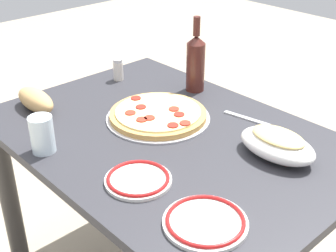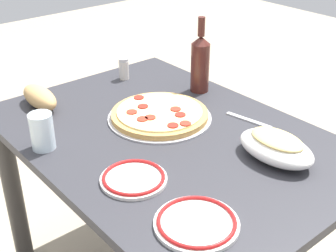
{
  "view_description": "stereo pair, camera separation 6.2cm",
  "coord_description": "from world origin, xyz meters",
  "px_view_note": "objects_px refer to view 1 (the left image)",
  "views": [
    {
      "loc": [
        -0.94,
        0.87,
        1.44
      ],
      "look_at": [
        0.0,
        0.0,
        0.74
      ],
      "focal_mm": 49.55,
      "sensor_mm": 36.0,
      "label": 1
    },
    {
      "loc": [
        -0.98,
        0.83,
        1.44
      ],
      "look_at": [
        0.0,
        0.0,
        0.74
      ],
      "focal_mm": 49.55,
      "sensor_mm": 36.0,
      "label": 2
    }
  ],
  "objects_px": {
    "side_plate_near": "(138,179)",
    "dining_table": "(168,168)",
    "pepperoni_pizza": "(158,115)",
    "wine_bottle": "(196,62)",
    "side_plate_far": "(205,221)",
    "bread_loaf": "(36,100)",
    "baked_pasta_dish": "(277,144)",
    "spice_shaker": "(118,70)",
    "water_glass": "(42,134)"
  },
  "relations": [
    {
      "from": "dining_table",
      "to": "baked_pasta_dish",
      "type": "height_order",
      "value": "baked_pasta_dish"
    },
    {
      "from": "baked_pasta_dish",
      "to": "spice_shaker",
      "type": "distance_m",
      "value": 0.77
    },
    {
      "from": "side_plate_near",
      "to": "bread_loaf",
      "type": "xyz_separation_m",
      "value": [
        0.58,
        -0.02,
        0.03
      ]
    },
    {
      "from": "pepperoni_pizza",
      "to": "wine_bottle",
      "type": "xyz_separation_m",
      "value": [
        0.08,
        -0.26,
        0.1
      ]
    },
    {
      "from": "side_plate_near",
      "to": "pepperoni_pizza",
      "type": "bearing_deg",
      "value": -50.04
    },
    {
      "from": "dining_table",
      "to": "side_plate_far",
      "type": "bearing_deg",
      "value": 148.69
    },
    {
      "from": "bread_loaf",
      "to": "spice_shaker",
      "type": "height_order",
      "value": "spice_shaker"
    },
    {
      "from": "baked_pasta_dish",
      "to": "spice_shaker",
      "type": "relative_size",
      "value": 2.76
    },
    {
      "from": "water_glass",
      "to": "spice_shaker",
      "type": "distance_m",
      "value": 0.58
    },
    {
      "from": "pepperoni_pizza",
      "to": "baked_pasta_dish",
      "type": "relative_size",
      "value": 1.47
    },
    {
      "from": "side_plate_near",
      "to": "bread_loaf",
      "type": "bearing_deg",
      "value": -1.67
    },
    {
      "from": "wine_bottle",
      "to": "side_plate_near",
      "type": "bearing_deg",
      "value": 120.38
    },
    {
      "from": "pepperoni_pizza",
      "to": "wine_bottle",
      "type": "relative_size",
      "value": 1.24
    },
    {
      "from": "wine_bottle",
      "to": "side_plate_near",
      "type": "xyz_separation_m",
      "value": [
        -0.32,
        0.55,
        -0.1
      ]
    },
    {
      "from": "dining_table",
      "to": "side_plate_near",
      "type": "distance_m",
      "value": 0.3
    },
    {
      "from": "side_plate_near",
      "to": "spice_shaker",
      "type": "bearing_deg",
      "value": -33.28
    },
    {
      "from": "bread_loaf",
      "to": "dining_table",
      "type": "bearing_deg",
      "value": -153.78
    },
    {
      "from": "dining_table",
      "to": "bread_loaf",
      "type": "height_order",
      "value": "bread_loaf"
    },
    {
      "from": "pepperoni_pizza",
      "to": "bread_loaf",
      "type": "relative_size",
      "value": 1.8
    },
    {
      "from": "pepperoni_pizza",
      "to": "dining_table",
      "type": "bearing_deg",
      "value": 154.58
    },
    {
      "from": "side_plate_far",
      "to": "bread_loaf",
      "type": "xyz_separation_m",
      "value": [
        0.82,
        -0.01,
        0.03
      ]
    },
    {
      "from": "dining_table",
      "to": "side_plate_far",
      "type": "distance_m",
      "value": 0.46
    },
    {
      "from": "wine_bottle",
      "to": "baked_pasta_dish",
      "type": "bearing_deg",
      "value": 161.5
    },
    {
      "from": "dining_table",
      "to": "spice_shaker",
      "type": "bearing_deg",
      "value": -18.86
    },
    {
      "from": "side_plate_far",
      "to": "pepperoni_pizza",
      "type": "bearing_deg",
      "value": -30.11
    },
    {
      "from": "pepperoni_pizza",
      "to": "side_plate_near",
      "type": "xyz_separation_m",
      "value": [
        -0.24,
        0.28,
        -0.01
      ]
    },
    {
      "from": "pepperoni_pizza",
      "to": "water_glass",
      "type": "bearing_deg",
      "value": 78.98
    },
    {
      "from": "pepperoni_pizza",
      "to": "side_plate_near",
      "type": "bearing_deg",
      "value": 129.96
    },
    {
      "from": "dining_table",
      "to": "bread_loaf",
      "type": "distance_m",
      "value": 0.52
    },
    {
      "from": "spice_shaker",
      "to": "pepperoni_pizza",
      "type": "bearing_deg",
      "value": 163.09
    },
    {
      "from": "wine_bottle",
      "to": "bread_loaf",
      "type": "bearing_deg",
      "value": 63.96
    },
    {
      "from": "baked_pasta_dish",
      "to": "wine_bottle",
      "type": "distance_m",
      "value": 0.53
    },
    {
      "from": "wine_bottle",
      "to": "side_plate_far",
      "type": "xyz_separation_m",
      "value": [
        -0.56,
        0.54,
        -0.1
      ]
    },
    {
      "from": "wine_bottle",
      "to": "bread_loaf",
      "type": "distance_m",
      "value": 0.6
    },
    {
      "from": "pepperoni_pizza",
      "to": "baked_pasta_dish",
      "type": "xyz_separation_m",
      "value": [
        -0.41,
        -0.1,
        0.03
      ]
    },
    {
      "from": "pepperoni_pizza",
      "to": "water_glass",
      "type": "xyz_separation_m",
      "value": [
        0.08,
        0.39,
        0.04
      ]
    },
    {
      "from": "spice_shaker",
      "to": "bread_loaf",
      "type": "bearing_deg",
      "value": 93.1
    },
    {
      "from": "dining_table",
      "to": "baked_pasta_dish",
      "type": "relative_size",
      "value": 4.84
    },
    {
      "from": "side_plate_far",
      "to": "wine_bottle",
      "type": "bearing_deg",
      "value": -43.92
    },
    {
      "from": "dining_table",
      "to": "spice_shaker",
      "type": "distance_m",
      "value": 0.52
    },
    {
      "from": "wine_bottle",
      "to": "side_plate_far",
      "type": "bearing_deg",
      "value": 136.08
    },
    {
      "from": "pepperoni_pizza",
      "to": "side_plate_near",
      "type": "relative_size",
      "value": 1.93
    },
    {
      "from": "pepperoni_pizza",
      "to": "side_plate_far",
      "type": "relative_size",
      "value": 1.72
    },
    {
      "from": "pepperoni_pizza",
      "to": "side_plate_far",
      "type": "distance_m",
      "value": 0.55
    },
    {
      "from": "side_plate_far",
      "to": "water_glass",
      "type": "bearing_deg",
      "value": 11.29
    },
    {
      "from": "side_plate_near",
      "to": "dining_table",
      "type": "bearing_deg",
      "value": -59.98
    },
    {
      "from": "wine_bottle",
      "to": "side_plate_near",
      "type": "height_order",
      "value": "wine_bottle"
    },
    {
      "from": "dining_table",
      "to": "side_plate_near",
      "type": "relative_size",
      "value": 6.37
    },
    {
      "from": "side_plate_near",
      "to": "bread_loaf",
      "type": "distance_m",
      "value": 0.58
    },
    {
      "from": "wine_bottle",
      "to": "water_glass",
      "type": "bearing_deg",
      "value": 90.64
    }
  ]
}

